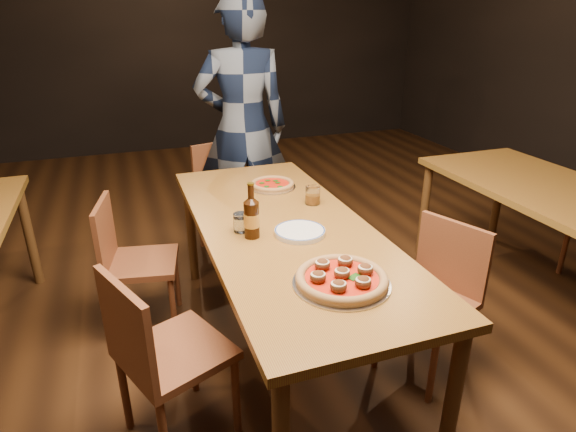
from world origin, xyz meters
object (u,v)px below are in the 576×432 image
object	(u,v)px
chair_main_sw	(142,262)
chair_main_e	(428,301)
pizza_meatball	(342,278)
table_main	(285,238)
water_glass	(241,222)
chair_main_nw	(175,351)
pizza_margherita	(272,184)
plate_stack	(300,232)
amber_glass	(313,195)
beer_bottle	(252,219)
chair_end	(229,198)
diner	(243,129)

from	to	relation	value
chair_main_sw	chair_main_e	xyz separation A→B (m)	(1.29, -0.89, 0.00)
chair_main_sw	pizza_meatball	distance (m)	1.36
table_main	pizza_meatball	distance (m)	0.61
pizza_meatball	water_glass	world-z (taller)	water_glass
chair_main_nw	pizza_margherita	size ratio (longest dim) A/B	3.09
chair_main_e	plate_stack	world-z (taller)	chair_main_e
chair_main_nw	amber_glass	bearing A→B (deg)	-77.96
chair_main_sw	pizza_margherita	world-z (taller)	chair_main_sw
table_main	chair_main_e	distance (m)	0.77
chair_main_nw	water_glass	size ratio (longest dim) A/B	9.46
chair_main_sw	pizza_meatball	xyz separation A→B (m)	(0.71, -1.10, 0.37)
beer_bottle	amber_glass	bearing A→B (deg)	34.81
chair_end	plate_stack	bearing A→B (deg)	-103.34
table_main	chair_main_sw	size ratio (longest dim) A/B	2.44
chair_main_e	pizza_meatball	size ratio (longest dim) A/B	2.15
table_main	pizza_margherita	distance (m)	0.57
chair_main_e	water_glass	size ratio (longest dim) A/B	9.03
table_main	chair_end	distance (m)	1.32
pizza_meatball	amber_glass	xyz separation A→B (m)	(0.21, 0.82, 0.02)
chair_end	water_glass	distance (m)	1.36
pizza_margherita	amber_glass	xyz separation A→B (m)	(0.13, -0.33, 0.03)
pizza_meatball	diner	bearing A→B (deg)	86.48
plate_stack	beer_bottle	bearing A→B (deg)	168.19
chair_main_nw	chair_main_sw	xyz separation A→B (m)	(-0.07, 0.88, -0.02)
chair_main_sw	chair_end	distance (m)	1.05
chair_end	table_main	bearing A→B (deg)	-104.77
chair_main_e	pizza_margherita	world-z (taller)	chair_main_e
pizza_margherita	water_glass	world-z (taller)	water_glass
diner	pizza_margherita	bearing A→B (deg)	94.47
chair_end	plate_stack	world-z (taller)	chair_end
water_glass	chair_main_nw	bearing A→B (deg)	-136.12
water_glass	pizza_meatball	bearing A→B (deg)	-67.98
plate_stack	beer_bottle	world-z (taller)	beer_bottle
chair_end	pizza_margherita	size ratio (longest dim) A/B	3.06
chair_end	amber_glass	bearing A→B (deg)	-92.26
chair_end	plate_stack	size ratio (longest dim) A/B	3.55
table_main	chair_main_nw	xyz separation A→B (m)	(-0.61, -0.37, -0.25)
table_main	chair_main_e	xyz separation A→B (m)	(0.61, -0.38, -0.27)
pizza_meatball	pizza_margherita	xyz separation A→B (m)	(0.09, 1.15, -0.01)
chair_main_nw	water_glass	distance (m)	0.65
plate_stack	amber_glass	world-z (taller)	amber_glass
table_main	amber_glass	distance (m)	0.35
table_main	amber_glass	world-z (taller)	amber_glass
beer_bottle	plate_stack	bearing A→B (deg)	-11.81
chair_main_e	water_glass	xyz separation A→B (m)	(-0.83, 0.39, 0.39)
beer_bottle	table_main	bearing A→B (deg)	21.59
table_main	pizza_meatball	world-z (taller)	pizza_meatball
chair_main_nw	chair_end	xyz separation A→B (m)	(0.62, 1.67, -0.00)
table_main	amber_glass	size ratio (longest dim) A/B	19.96
pizza_margherita	diner	xyz separation A→B (m)	(0.03, 0.80, 0.16)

